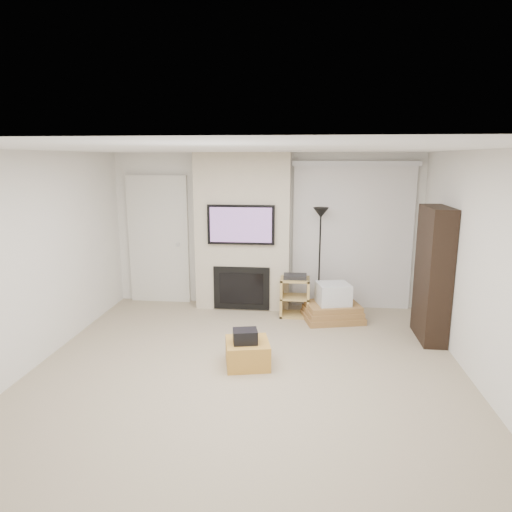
# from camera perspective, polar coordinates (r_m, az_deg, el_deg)

# --- Properties ---
(floor) EXTENTS (5.00, 5.50, 0.00)m
(floor) POSITION_cam_1_polar(r_m,az_deg,el_deg) (5.25, -1.39, -15.18)
(floor) COLOR tan
(floor) RESTS_ON ground
(ceiling) EXTENTS (5.00, 5.50, 0.00)m
(ceiling) POSITION_cam_1_polar(r_m,az_deg,el_deg) (4.67, -1.55, 13.23)
(ceiling) COLOR white
(ceiling) RESTS_ON wall_back
(wall_back) EXTENTS (5.00, 0.00, 2.50)m
(wall_back) POSITION_cam_1_polar(r_m,az_deg,el_deg) (7.49, 1.21, 3.23)
(wall_back) COLOR white
(wall_back) RESTS_ON ground
(wall_front) EXTENTS (5.00, 0.00, 2.50)m
(wall_front) POSITION_cam_1_polar(r_m,az_deg,el_deg) (2.29, -10.72, -18.56)
(wall_front) COLOR white
(wall_front) RESTS_ON ground
(wall_left) EXTENTS (0.00, 5.50, 2.50)m
(wall_left) POSITION_cam_1_polar(r_m,az_deg,el_deg) (5.69, -27.30, -1.00)
(wall_left) COLOR white
(wall_left) RESTS_ON ground
(wall_right) EXTENTS (0.00, 5.50, 2.50)m
(wall_right) POSITION_cam_1_polar(r_m,az_deg,el_deg) (5.14, 27.43, -2.31)
(wall_right) COLOR white
(wall_right) RESTS_ON ground
(hvac_vent) EXTENTS (0.35, 0.18, 0.01)m
(hvac_vent) POSITION_cam_1_polar(r_m,az_deg,el_deg) (5.43, 3.87, 13.03)
(hvac_vent) COLOR silver
(hvac_vent) RESTS_ON ceiling
(ottoman) EXTENTS (0.59, 0.59, 0.30)m
(ottoman) POSITION_cam_1_polar(r_m,az_deg,el_deg) (5.52, -1.07, -12.05)
(ottoman) COLOR #C08A37
(ottoman) RESTS_ON floor
(black_bag) EXTENTS (0.32, 0.27, 0.16)m
(black_bag) POSITION_cam_1_polar(r_m,az_deg,el_deg) (5.39, -1.36, -10.01)
(black_bag) COLOR black
(black_bag) RESTS_ON ottoman
(fireplace_wall) EXTENTS (1.50, 0.47, 2.50)m
(fireplace_wall) POSITION_cam_1_polar(r_m,az_deg,el_deg) (7.33, -1.66, 2.91)
(fireplace_wall) COLOR beige
(fireplace_wall) RESTS_ON floor
(entry_door) EXTENTS (1.02, 0.11, 2.14)m
(entry_door) POSITION_cam_1_polar(r_m,az_deg,el_deg) (7.84, -12.04, 1.91)
(entry_door) COLOR silver
(entry_door) RESTS_ON floor
(vertical_blinds) EXTENTS (1.98, 0.10, 2.37)m
(vertical_blinds) POSITION_cam_1_polar(r_m,az_deg,el_deg) (7.46, 11.98, 3.10)
(vertical_blinds) COLOR silver
(vertical_blinds) RESTS_ON floor
(floor_lamp) EXTENTS (0.25, 0.25, 1.67)m
(floor_lamp) POSITION_cam_1_polar(r_m,az_deg,el_deg) (7.14, 8.05, 3.19)
(floor_lamp) COLOR black
(floor_lamp) RESTS_ON floor
(av_stand) EXTENTS (0.45, 0.38, 0.66)m
(av_stand) POSITION_cam_1_polar(r_m,az_deg,el_deg) (7.12, 4.87, -4.78)
(av_stand) COLOR tan
(av_stand) RESTS_ON floor
(box_stack) EXTENTS (0.98, 0.83, 0.57)m
(box_stack) POSITION_cam_1_polar(r_m,az_deg,el_deg) (7.03, 9.58, -6.21)
(box_stack) COLOR olive
(box_stack) RESTS_ON floor
(bookshelf) EXTENTS (0.30, 0.80, 1.80)m
(bookshelf) POSITION_cam_1_polar(r_m,az_deg,el_deg) (6.50, 21.24, -2.15)
(bookshelf) COLOR black
(bookshelf) RESTS_ON floor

